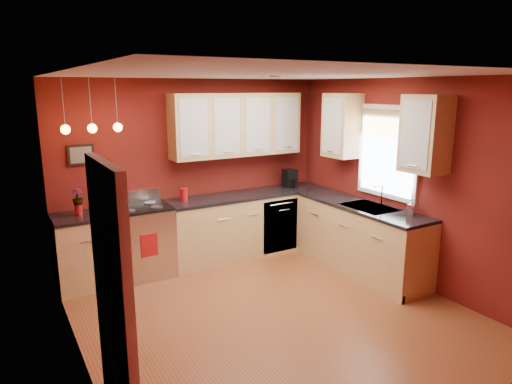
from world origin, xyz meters
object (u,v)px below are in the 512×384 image
red_canister (184,195)px  soap_pump (412,207)px  coffee_maker (290,179)px  sink (369,209)px  gas_range (142,241)px

red_canister → soap_pump: 3.01m
red_canister → soap_pump: (2.15, -2.10, 0.01)m
red_canister → soap_pump: bearing=-44.3°
soap_pump → coffee_maker: bearing=99.8°
sink → red_canister: bearing=142.1°
coffee_maker → soap_pump: coffee_maker is taller
coffee_maker → soap_pump: bearing=-85.9°
sink → soap_pump: size_ratio=3.44×
gas_range → sink: bearing=-29.8°
red_canister → coffee_maker: size_ratio=0.63×
red_canister → sink: bearing=-37.9°
gas_range → red_canister: red_canister is taller
sink → coffee_maker: bearing=97.3°
red_canister → coffee_maker: bearing=0.2°
coffee_maker → sink: bearing=-88.4°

